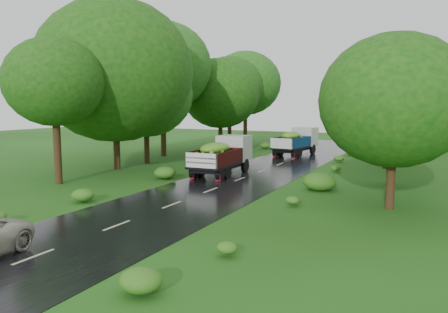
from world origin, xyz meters
The scene contains 9 objects.
ground centered at (0.00, 0.00, 0.00)m, with size 120.00×120.00×0.00m, color #1C3F0D.
road centered at (0.00, 5.00, 0.01)m, with size 6.50×80.00×0.02m, color black.
road_lines centered at (0.00, 6.00, 0.02)m, with size 0.12×69.60×0.00m.
truck_near centered at (-1.81, 13.30, 1.46)m, with size 2.33×6.20×2.58m.
truck_far centered at (-0.65, 26.66, 1.45)m, with size 2.96×6.33×2.56m.
utility_pole centered at (5.77, 28.22, 3.87)m, with size 1.29×0.47×7.51m.
trees_left centered at (-10.01, 21.06, 6.79)m, with size 7.01×33.32×10.17m.
trees_right centered at (9.57, 21.69, 5.44)m, with size 6.18×32.68×8.15m.
shrubs centered at (0.00, 14.00, 0.35)m, with size 11.90×44.00×0.70m.
Camera 1 is at (11.32, -13.32, 4.84)m, focal length 35.00 mm.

